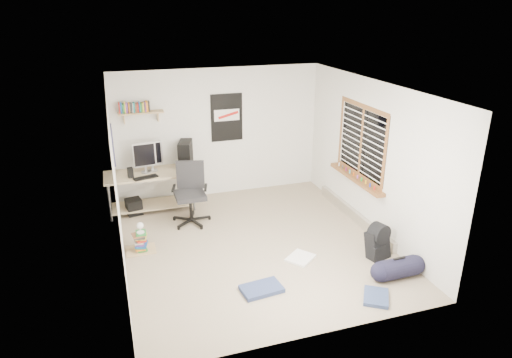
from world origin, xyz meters
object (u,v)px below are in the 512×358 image
object	(u,v)px
backpack	(377,245)
book_stack	(140,242)
office_chair	(190,197)
duffel_bag	(398,269)
desk	(151,191)

from	to	relation	value
backpack	book_stack	bearing A→B (deg)	142.59
office_chair	duffel_bag	distance (m)	3.58
desk	backpack	distance (m)	4.14
office_chair	duffel_bag	size ratio (longest dim) A/B	1.88
desk	office_chair	bearing A→B (deg)	-42.85
backpack	book_stack	size ratio (longest dim) A/B	1.13
desk	book_stack	world-z (taller)	desk
backpack	duffel_bag	world-z (taller)	duffel_bag
office_chair	book_stack	xyz separation A→B (m)	(-0.93, -0.73, -0.34)
duffel_bag	desk	bearing A→B (deg)	130.65
office_chair	backpack	world-z (taller)	office_chair
duffel_bag	book_stack	size ratio (longest dim) A/B	1.44
office_chair	backpack	bearing A→B (deg)	-24.02
desk	duffel_bag	world-z (taller)	desk
duffel_bag	book_stack	xyz separation A→B (m)	(-3.37, 1.87, 0.01)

